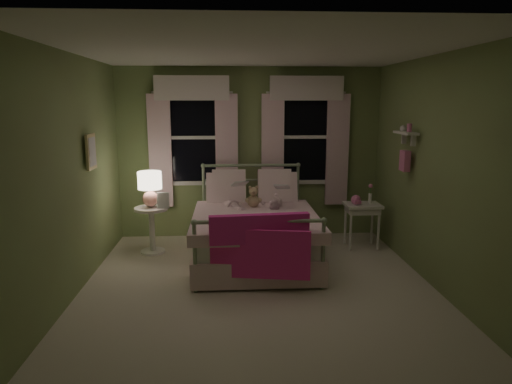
{
  "coord_description": "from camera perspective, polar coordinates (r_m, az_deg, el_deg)",
  "views": [
    {
      "loc": [
        -0.31,
        -4.89,
        2.08
      ],
      "look_at": [
        0.01,
        0.55,
        1.0
      ],
      "focal_mm": 32.0,
      "sensor_mm": 36.0,
      "label": 1
    }
  ],
  "objects": [
    {
      "name": "pink_toy",
      "position": [
        6.64,
        12.4,
        -0.98
      ],
      "size": [
        0.14,
        0.2,
        0.14
      ],
      "color": "pink",
      "rests_on": "nightstand_right"
    },
    {
      "name": "window_right",
      "position": [
        7.04,
        6.19,
        7.41
      ],
      "size": [
        1.34,
        0.13,
        1.96
      ],
      "color": "black",
      "rests_on": "room_shell"
    },
    {
      "name": "book_left",
      "position": [
        6.07,
        -2.93,
        0.58
      ],
      "size": [
        0.22,
        0.15,
        0.26
      ],
      "primitive_type": "imported",
      "rotation": [
        1.22,
        0.0,
        0.19
      ],
      "color": "beige",
      "rests_on": "child_left"
    },
    {
      "name": "table_lamp",
      "position": [
        6.4,
        -13.12,
        0.78
      ],
      "size": [
        0.32,
        0.32,
        0.49
      ],
      "color": "#FBA394",
      "rests_on": "nightstand_left"
    },
    {
      "name": "nightstand_right",
      "position": [
        6.71,
        13.15,
        -2.28
      ],
      "size": [
        0.5,
        0.4,
        0.64
      ],
      "color": "white",
      "rests_on": "ground"
    },
    {
      "name": "child_right",
      "position": [
        6.35,
        2.11,
        0.56
      ],
      "size": [
        0.34,
        0.28,
        0.68
      ],
      "primitive_type": "imported",
      "rotation": [
        0.0,
        0.0,
        3.07
      ],
      "color": "#F7D1DD",
      "rests_on": "bed"
    },
    {
      "name": "book_nightstand",
      "position": [
        6.36,
        -12.23,
        -1.96
      ],
      "size": [
        0.17,
        0.23,
        0.02
      ],
      "primitive_type": "imported",
      "rotation": [
        0.0,
        0.0,
        0.03
      ],
      "color": "beige",
      "rests_on": "nightstand_left"
    },
    {
      "name": "nightstand_left",
      "position": [
        6.51,
        -12.91,
        -3.86
      ],
      "size": [
        0.46,
        0.46,
        0.65
      ],
      "color": "white",
      "rests_on": "ground"
    },
    {
      "name": "bud_vase",
      "position": [
        6.74,
        14.1,
        -0.17
      ],
      "size": [
        0.06,
        0.06,
        0.28
      ],
      "color": "white",
      "rests_on": "nightstand_right"
    },
    {
      "name": "child_left",
      "position": [
        6.32,
        -2.95,
        0.87
      ],
      "size": [
        0.32,
        0.26,
        0.76
      ],
      "primitive_type": "imported",
      "rotation": [
        0.0,
        0.0,
        3.48
      ],
      "color": "#F7D1DD",
      "rests_on": "bed"
    },
    {
      "name": "teddy_bear",
      "position": [
        6.2,
        -0.33,
        -0.79
      ],
      "size": [
        0.22,
        0.18,
        0.3
      ],
      "color": "tan",
      "rests_on": "bed"
    },
    {
      "name": "window_left",
      "position": [
        6.96,
        -7.86,
        7.33
      ],
      "size": [
        1.34,
        0.13,
        1.96
      ],
      "color": "black",
      "rests_on": "room_shell"
    },
    {
      "name": "bed",
      "position": [
        6.04,
        -0.2,
        -5.09
      ],
      "size": [
        1.58,
        2.04,
        1.18
      ],
      "color": "white",
      "rests_on": "ground"
    },
    {
      "name": "framed_picture",
      "position": [
        5.76,
        -19.91,
        4.76
      ],
      "size": [
        0.03,
        0.32,
        0.42
      ],
      "color": "beige",
      "rests_on": "room_shell"
    },
    {
      "name": "book_right",
      "position": [
        6.1,
        2.34,
        0.24
      ],
      "size": [
        0.22,
        0.15,
        0.26
      ],
      "primitive_type": "imported",
      "rotation": [
        1.22,
        0.0,
        -0.22
      ],
      "color": "beige",
      "rests_on": "child_right"
    },
    {
      "name": "wall_shelf",
      "position": [
        6.04,
        18.18,
        5.36
      ],
      "size": [
        0.15,
        0.5,
        0.6
      ],
      "color": "white",
      "rests_on": "room_shell"
    },
    {
      "name": "room_shell",
      "position": [
        4.97,
        0.28,
        2.17
      ],
      "size": [
        4.2,
        4.2,
        4.2
      ],
      "color": "beige",
      "rests_on": "ground"
    },
    {
      "name": "pink_throw",
      "position": [
        5.0,
        0.46,
        -5.91
      ],
      "size": [
        1.1,
        0.28,
        0.71
      ],
      "color": "#E32C95",
      "rests_on": "bed"
    }
  ]
}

